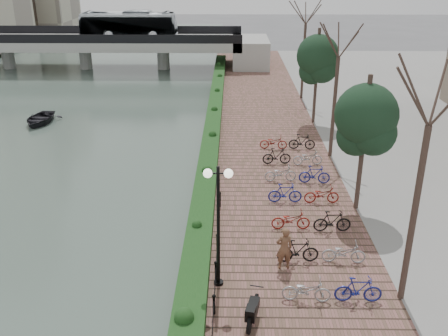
{
  "coord_description": "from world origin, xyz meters",
  "views": [
    {
      "loc": [
        1.97,
        -12.71,
        11.55
      ],
      "look_at": [
        1.58,
        10.3,
        2.0
      ],
      "focal_mm": 40.0,
      "sensor_mm": 36.0,
      "label": 1
    }
  ],
  "objects_px": {
    "motorcycle": "(253,309)",
    "pedestrian": "(284,248)",
    "lamppost": "(218,201)",
    "boat": "(39,119)"
  },
  "relations": [
    {
      "from": "lamppost",
      "to": "pedestrian",
      "type": "distance_m",
      "value": 3.71
    },
    {
      "from": "lamppost",
      "to": "pedestrian",
      "type": "bearing_deg",
      "value": 23.41
    },
    {
      "from": "lamppost",
      "to": "motorcycle",
      "type": "xyz_separation_m",
      "value": [
        1.19,
        -2.02,
        -2.93
      ]
    },
    {
      "from": "lamppost",
      "to": "boat",
      "type": "bearing_deg",
      "value": 124.21
    },
    {
      "from": "lamppost",
      "to": "motorcycle",
      "type": "height_order",
      "value": "lamppost"
    },
    {
      "from": "motorcycle",
      "to": "pedestrian",
      "type": "height_order",
      "value": "pedestrian"
    },
    {
      "from": "lamppost",
      "to": "motorcycle",
      "type": "bearing_deg",
      "value": -59.59
    },
    {
      "from": "pedestrian",
      "to": "boat",
      "type": "distance_m",
      "value": 26.15
    },
    {
      "from": "pedestrian",
      "to": "boat",
      "type": "bearing_deg",
      "value": -58.62
    },
    {
      "from": "pedestrian",
      "to": "boat",
      "type": "height_order",
      "value": "pedestrian"
    }
  ]
}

